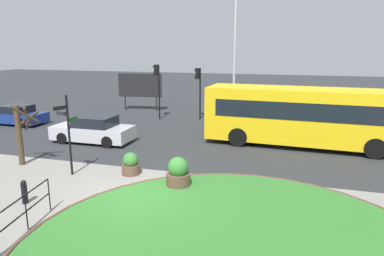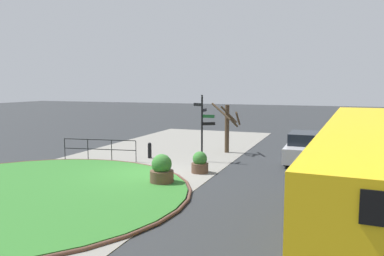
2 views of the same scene
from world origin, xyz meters
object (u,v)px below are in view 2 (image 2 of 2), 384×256
(signpost_directional, at_px, (203,124))
(car_far_lane, at_px, (356,133))
(car_near_lane, at_px, (307,148))
(street_tree_bare, at_px, (228,125))
(planter_kerbside, at_px, (200,163))
(bollard_foreground, at_px, (150,150))
(planter_near_signpost, at_px, (162,171))

(signpost_directional, bearing_deg, car_far_lane, 142.22)
(car_near_lane, height_order, street_tree_bare, street_tree_bare)
(planter_kerbside, bearing_deg, street_tree_bare, -178.03)
(car_near_lane, height_order, car_far_lane, car_near_lane)
(signpost_directional, height_order, car_far_lane, signpost_directional)
(car_near_lane, relative_size, car_far_lane, 1.01)
(signpost_directional, height_order, car_near_lane, signpost_directional)
(bollard_foreground, bearing_deg, street_tree_bare, 131.42)
(bollard_foreground, xyz_separation_m, street_tree_bare, (-2.97, 3.37, 1.13))
(signpost_directional, xyz_separation_m, street_tree_bare, (-2.78, 0.50, -0.33))
(bollard_foreground, distance_m, street_tree_bare, 4.63)
(street_tree_bare, bearing_deg, planter_near_signpost, -4.23)
(car_far_lane, height_order, street_tree_bare, street_tree_bare)
(planter_near_signpost, xyz_separation_m, street_tree_bare, (-7.45, 0.55, 1.03))
(car_near_lane, xyz_separation_m, street_tree_bare, (-0.89, -4.31, 0.88))
(signpost_directional, relative_size, planter_kerbside, 3.51)
(bollard_foreground, relative_size, street_tree_bare, 0.30)
(car_far_lane, xyz_separation_m, planter_near_signpost, (14.31, -7.52, -0.08))
(signpost_directional, bearing_deg, planter_kerbside, 16.06)
(signpost_directional, relative_size, street_tree_bare, 1.18)
(bollard_foreground, distance_m, car_near_lane, 7.96)
(street_tree_bare, bearing_deg, planter_kerbside, 1.97)
(signpost_directional, height_order, bollard_foreground, signpost_directional)
(car_near_lane, distance_m, street_tree_bare, 4.49)
(signpost_directional, bearing_deg, street_tree_bare, 169.76)
(car_near_lane, bearing_deg, planter_kerbside, 136.02)
(signpost_directional, height_order, planter_kerbside, signpost_directional)
(bollard_foreground, xyz_separation_m, car_far_lane, (-9.83, 10.34, 0.18))
(signpost_directional, distance_m, planter_near_signpost, 4.86)
(bollard_foreground, height_order, car_far_lane, car_far_lane)
(car_far_lane, bearing_deg, planter_kerbside, 151.73)
(bollard_foreground, relative_size, planter_near_signpost, 0.71)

